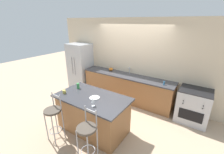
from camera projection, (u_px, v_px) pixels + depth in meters
ground_plane at (120, 103)px, 5.02m from camera, size 18.00×18.00×0.00m
wall_back at (131, 60)px, 5.07m from camera, size 6.00×0.07×2.70m
back_counter at (126, 87)px, 5.14m from camera, size 3.18×0.65×0.90m
sink_faucet at (129, 70)px, 5.09m from camera, size 0.02×0.13×0.22m
kitchen_island at (93, 113)px, 3.67m from camera, size 1.76×0.99×0.92m
refrigerator at (80, 66)px, 6.02m from camera, size 0.85×0.73×1.77m
oven_range at (193, 106)px, 4.02m from camera, size 0.78×0.71×0.92m
bar_stool_near at (54, 115)px, 3.31m from camera, size 0.37×0.37×1.12m
bar_stool_far at (87, 134)px, 2.77m from camera, size 0.37×0.37×1.12m
dinner_plate at (95, 98)px, 3.45m from camera, size 0.24×0.24×0.02m
wine_glass at (93, 101)px, 3.09m from camera, size 0.07×0.07×0.18m
coffee_mug at (64, 92)px, 3.66m from camera, size 0.11×0.08×0.09m
tumbler_cup at (78, 86)px, 3.93m from camera, size 0.07×0.07×0.14m
pumpkin_decoration at (111, 69)px, 5.39m from camera, size 0.15×0.15×0.14m
soap_bottle at (164, 83)px, 4.20m from camera, size 0.05×0.05×0.13m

